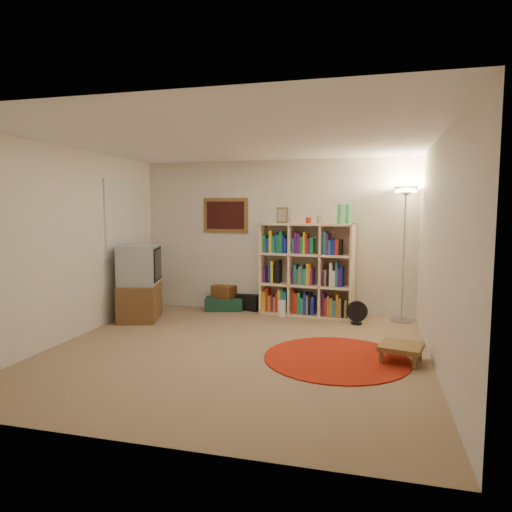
{
  "coord_description": "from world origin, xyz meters",
  "views": [
    {
      "loc": [
        1.57,
        -5.11,
        1.72
      ],
      "look_at": [
        0.1,
        0.6,
        1.1
      ],
      "focal_mm": 32.0,
      "sensor_mm": 36.0,
      "label": 1
    }
  ],
  "objects_px": {
    "bookshelf": "(306,271)",
    "floor_lamp": "(405,210)",
    "suitcase": "(224,304)",
    "side_table": "(401,347)",
    "tv_stand": "(140,283)",
    "floor_fan": "(357,313)"
  },
  "relations": [
    {
      "from": "suitcase",
      "to": "side_table",
      "type": "distance_m",
      "value": 3.45
    },
    {
      "from": "floor_fan",
      "to": "suitcase",
      "type": "relative_size",
      "value": 0.5
    },
    {
      "from": "floor_lamp",
      "to": "tv_stand",
      "type": "distance_m",
      "value": 4.18
    },
    {
      "from": "bookshelf",
      "to": "tv_stand",
      "type": "xyz_separation_m",
      "value": [
        -2.44,
        -0.91,
        -0.16
      ]
    },
    {
      "from": "suitcase",
      "to": "side_table",
      "type": "relative_size",
      "value": 1.32
    },
    {
      "from": "tv_stand",
      "to": "side_table",
      "type": "bearing_deg",
      "value": -32.48
    },
    {
      "from": "floor_fan",
      "to": "tv_stand",
      "type": "height_order",
      "value": "tv_stand"
    },
    {
      "from": "floor_lamp",
      "to": "floor_fan",
      "type": "xyz_separation_m",
      "value": [
        -0.66,
        -0.34,
        -1.51
      ]
    },
    {
      "from": "side_table",
      "to": "suitcase",
      "type": "bearing_deg",
      "value": 143.53
    },
    {
      "from": "suitcase",
      "to": "bookshelf",
      "type": "bearing_deg",
      "value": -17.57
    },
    {
      "from": "floor_fan",
      "to": "side_table",
      "type": "bearing_deg",
      "value": -85.96
    },
    {
      "from": "bookshelf",
      "to": "floor_fan",
      "type": "relative_size",
      "value": 5.04
    },
    {
      "from": "suitcase",
      "to": "side_table",
      "type": "xyz_separation_m",
      "value": [
        2.77,
        -2.05,
        0.07
      ]
    },
    {
      "from": "floor_lamp",
      "to": "side_table",
      "type": "distance_m",
      "value": 2.46
    },
    {
      "from": "bookshelf",
      "to": "side_table",
      "type": "relative_size",
      "value": 3.3
    },
    {
      "from": "bookshelf",
      "to": "side_table",
      "type": "xyz_separation_m",
      "value": [
        1.37,
        -1.99,
        -0.55
      ]
    },
    {
      "from": "side_table",
      "to": "bookshelf",
      "type": "bearing_deg",
      "value": 124.56
    },
    {
      "from": "floor_lamp",
      "to": "suitcase",
      "type": "bearing_deg",
      "value": 177.64
    },
    {
      "from": "suitcase",
      "to": "tv_stand",
      "type": "bearing_deg",
      "value": -152.68
    },
    {
      "from": "bookshelf",
      "to": "floor_lamp",
      "type": "distance_m",
      "value": 1.78
    },
    {
      "from": "floor_fan",
      "to": "floor_lamp",
      "type": "bearing_deg",
      "value": 12.86
    },
    {
      "from": "bookshelf",
      "to": "floor_lamp",
      "type": "bearing_deg",
      "value": 3.79
    }
  ]
}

